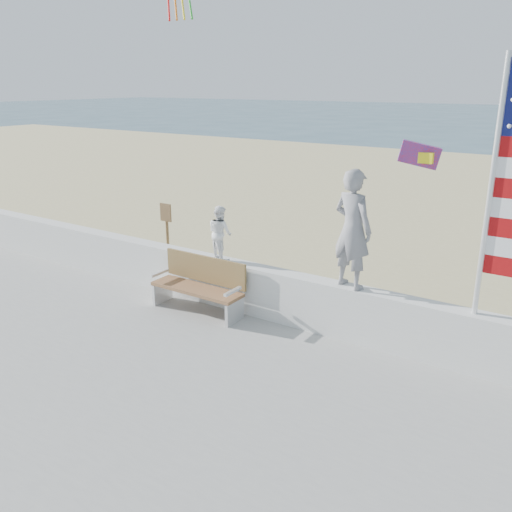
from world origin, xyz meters
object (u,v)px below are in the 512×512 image
object	(u,v)px
bench	(200,284)
flag	(503,180)
adult	(353,229)
child	(220,233)

from	to	relation	value
bench	flag	bearing A→B (deg)	5.43
adult	bench	bearing A→B (deg)	25.94
bench	flag	size ratio (longest dim) A/B	0.51
adult	child	xyz separation A→B (m)	(-2.59, 0.00, -0.45)
child	flag	distance (m)	4.84
child	bench	world-z (taller)	child
child	bench	xyz separation A→B (m)	(-0.15, -0.45, -0.89)
flag	bench	bearing A→B (deg)	-174.57
adult	flag	xyz separation A→B (m)	(2.05, -0.00, 0.96)
child	flag	size ratio (longest dim) A/B	0.29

